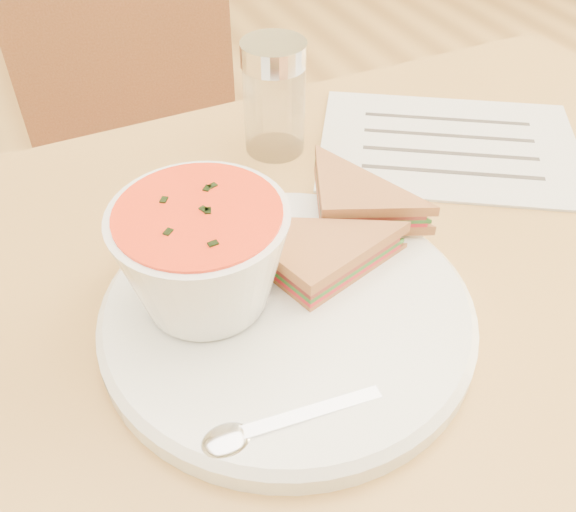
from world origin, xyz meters
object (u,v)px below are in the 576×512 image
chair_far (138,195)px  soup_bowl (203,261)px  plate (287,315)px  condiment_shaker (274,98)px

chair_far → soup_bowl: 0.71m
chair_far → plate: size_ratio=3.02×
chair_far → plate: 0.71m
chair_far → condiment_shaker: 0.55m
plate → soup_bowl: bearing=150.2°
plate → soup_bowl: (-0.05, 0.03, 0.05)m
chair_far → plate: chair_far is taller
soup_bowl → plate: bearing=-29.8°
plate → condiment_shaker: bearing=67.8°
plate → condiment_shaker: (0.09, 0.23, 0.05)m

